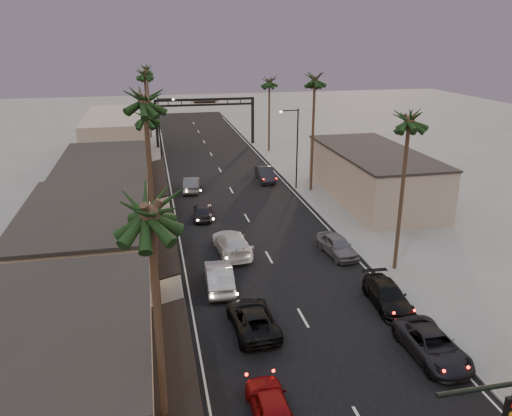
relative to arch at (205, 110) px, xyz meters
name	(u,v)px	position (x,y,z in m)	size (l,w,h in m)	color
ground	(241,208)	(0.00, -30.00, -5.53)	(200.00, 200.00, 0.00)	slate
road	(233,193)	(0.00, -25.00, -5.53)	(14.00, 120.00, 0.02)	black
sidewalk_left	(144,180)	(-9.50, -18.00, -5.47)	(5.00, 92.00, 0.12)	slate
sidewalk_right	(298,171)	(9.50, -18.00, -5.47)	(5.00, 92.00, 0.12)	slate
storefront_near	(55,384)	(-13.00, -58.00, -2.78)	(8.00, 12.00, 5.50)	tan
storefront_mid	(89,250)	(-13.00, -44.00, -2.78)	(8.00, 14.00, 5.50)	gray
storefront_far	(106,186)	(-13.00, -28.00, -3.03)	(8.00, 16.00, 5.00)	tan
storefront_dist	(117,136)	(-13.00, -5.00, -2.53)	(8.00, 20.00, 6.00)	gray
building_right	(373,176)	(14.00, -30.00, -3.03)	(8.00, 18.00, 5.00)	gray
arch	(205,110)	(0.00, 0.00, 0.00)	(15.20, 0.40, 7.27)	black
streetlight_right	(295,142)	(6.92, -25.00, -0.20)	(2.13, 0.30, 9.00)	black
streetlight_left	(162,126)	(-6.92, -12.00, -0.20)	(2.13, 0.30, 9.00)	black
palm_la	(149,202)	(-8.60, -61.00, 5.91)	(3.20, 3.20, 13.20)	#38281C
palm_lb	(144,94)	(-8.60, -48.00, 7.85)	(3.20, 3.20, 15.20)	#38281C
palm_lc	(146,111)	(-8.60, -34.00, 4.94)	(3.20, 3.20, 12.20)	#38281C
palm_ld	(144,71)	(-8.60, -15.00, 6.88)	(3.20, 3.20, 14.20)	#38281C
palm_ra	(410,114)	(8.60, -46.00, 5.91)	(3.20, 3.20, 13.20)	#38281C
palm_rb	(315,76)	(8.60, -26.00, 6.88)	(3.20, 3.20, 14.20)	#38281C
palm_rc	(269,79)	(8.60, -6.00, 4.94)	(3.20, 3.20, 12.20)	#38281C
palm_far	(146,67)	(-8.30, 8.00, 5.91)	(3.20, 3.20, 13.20)	#38281C
oncoming_red	(271,405)	(-3.96, -58.83, -4.79)	(1.75, 4.34, 1.48)	maroon
oncoming_pickup	(253,318)	(-3.29, -51.56, -4.80)	(2.42, 5.26, 1.46)	black
oncoming_silver	(219,277)	(-4.48, -46.06, -4.70)	(1.76, 5.05, 1.67)	gray
oncoming_white	(232,243)	(-2.68, -40.56, -4.68)	(2.39, 5.89, 1.71)	silver
oncoming_dgrey	(203,211)	(-4.08, -32.19, -4.80)	(1.74, 4.32, 1.47)	black
oncoming_grey_far	(192,184)	(-4.34, -23.24, -4.75)	(1.66, 4.75, 1.56)	#4A4B4F
curbside_near	(432,345)	(5.61, -56.17, -4.80)	(2.43, 5.28, 1.47)	black
curbside_black	(388,295)	(5.71, -50.67, -4.80)	(2.05, 5.04, 1.46)	black
curbside_grey	(337,245)	(5.37, -42.61, -4.74)	(1.86, 4.63, 1.58)	#57575C
curbside_far	(265,174)	(4.53, -21.05, -4.71)	(1.73, 4.97, 1.64)	black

